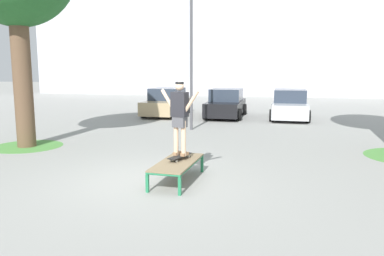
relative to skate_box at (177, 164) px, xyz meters
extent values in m
plane|color=#999993|center=(-0.55, -0.06, -0.41)|extent=(120.00, 120.00, 0.00)
cube|color=silver|center=(-1.08, 29.65, 5.06)|extent=(43.05, 4.00, 10.94)
cube|color=#237A4C|center=(-0.31, 0.94, -0.22)|extent=(0.06, 0.06, 0.38)
cube|color=#237A4C|center=(0.39, 0.90, -0.22)|extent=(0.06, 0.06, 0.38)
cube|color=#237A4C|center=(-0.39, -0.90, -0.22)|extent=(0.06, 0.06, 0.38)
cube|color=#237A4C|center=(0.31, -0.94, -0.22)|extent=(0.06, 0.06, 0.38)
cylinder|color=#237A4C|center=(-0.35, 0.02, -0.01)|extent=(0.14, 1.90, 0.05)
cylinder|color=#237A4C|center=(0.35, -0.02, -0.01)|extent=(0.14, 1.90, 0.05)
cylinder|color=#237A4C|center=(0.04, 0.92, -0.01)|extent=(0.76, 0.09, 0.05)
cylinder|color=#237A4C|center=(-0.04, -0.92, -0.01)|extent=(0.76, 0.09, 0.05)
cube|color=#847051|center=(0.00, 0.00, 0.03)|extent=(0.85, 1.93, 0.03)
cube|color=black|center=(0.01, 0.21, 0.13)|extent=(0.41, 0.82, 0.02)
cylinder|color=silver|center=(0.01, 0.50, 0.07)|extent=(0.04, 0.06, 0.06)
cylinder|color=silver|center=(0.16, 0.46, 0.07)|extent=(0.04, 0.06, 0.06)
cylinder|color=silver|center=(-0.14, -0.04, 0.07)|extent=(0.04, 0.06, 0.06)
cylinder|color=silver|center=(0.01, -0.08, 0.07)|extent=(0.04, 0.06, 0.06)
cylinder|color=beige|center=(-0.09, 0.24, 0.55)|extent=(0.11, 0.11, 0.82)
cube|color=#99704C|center=(-0.07, 0.29, 0.17)|extent=(0.16, 0.26, 0.07)
cylinder|color=beige|center=(0.11, 0.18, 0.55)|extent=(0.11, 0.11, 0.82)
cube|color=#99704C|center=(0.12, 0.23, 0.17)|extent=(0.16, 0.26, 0.07)
cube|color=#4C4C51|center=(0.01, 0.21, 0.92)|extent=(0.34, 0.27, 0.24)
cube|color=#232328|center=(0.01, 0.21, 1.32)|extent=(0.41, 0.31, 0.56)
cylinder|color=beige|center=(-0.28, 0.29, 1.40)|extent=(0.40, 0.19, 0.52)
cylinder|color=beige|center=(0.30, 0.13, 1.40)|extent=(0.40, 0.19, 0.52)
sphere|color=beige|center=(0.01, 0.21, 1.73)|extent=(0.20, 0.20, 0.20)
cylinder|color=black|center=(0.01, 0.21, 1.80)|extent=(0.19, 0.19, 0.05)
cylinder|color=brown|center=(-5.88, 2.71, 1.69)|extent=(0.59, 0.59, 4.21)
cylinder|color=#519342|center=(-5.88, 2.71, -0.41)|extent=(2.28, 2.28, 0.01)
cube|color=tan|center=(-3.85, 11.95, 0.10)|extent=(1.78, 4.23, 0.70)
cube|color=#2D3847|center=(-3.85, 12.10, 0.77)|extent=(1.60, 2.13, 0.64)
cylinder|color=black|center=(-3.02, 10.64, -0.11)|extent=(0.23, 0.60, 0.60)
cylinder|color=black|center=(-4.72, 10.67, -0.11)|extent=(0.23, 0.60, 0.60)
cylinder|color=black|center=(-2.97, 13.24, -0.11)|extent=(0.23, 0.60, 0.60)
cylinder|color=black|center=(-4.67, 13.27, -0.11)|extent=(0.23, 0.60, 0.60)
cube|color=black|center=(-0.55, 11.95, 0.10)|extent=(1.73, 4.21, 0.70)
cube|color=#2D3847|center=(-0.55, 12.10, 0.77)|extent=(1.58, 2.11, 0.64)
cylinder|color=black|center=(0.29, 10.65, -0.11)|extent=(0.22, 0.60, 0.60)
cylinder|color=black|center=(-1.41, 10.66, -0.11)|extent=(0.22, 0.60, 0.60)
cylinder|color=black|center=(0.31, 13.25, -0.11)|extent=(0.22, 0.60, 0.60)
cylinder|color=black|center=(-1.39, 13.26, -0.11)|extent=(0.22, 0.60, 0.60)
cube|color=#B7BABF|center=(2.74, 11.96, 0.10)|extent=(1.75, 4.22, 0.70)
cube|color=#2D3847|center=(2.74, 12.11, 0.77)|extent=(1.59, 2.12, 0.64)
cylinder|color=black|center=(3.57, 10.64, -0.11)|extent=(0.23, 0.60, 0.60)
cylinder|color=black|center=(1.87, 10.66, -0.11)|extent=(0.23, 0.60, 0.60)
cylinder|color=black|center=(3.61, 13.25, -0.11)|extent=(0.23, 0.60, 0.60)
cylinder|color=black|center=(1.91, 13.27, -0.11)|extent=(0.23, 0.60, 0.60)
cylinder|color=#4C4C51|center=(-1.37, 7.33, 2.34)|extent=(0.12, 0.12, 5.50)
camera|label=1|loc=(2.20, -8.05, 2.11)|focal=35.50mm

